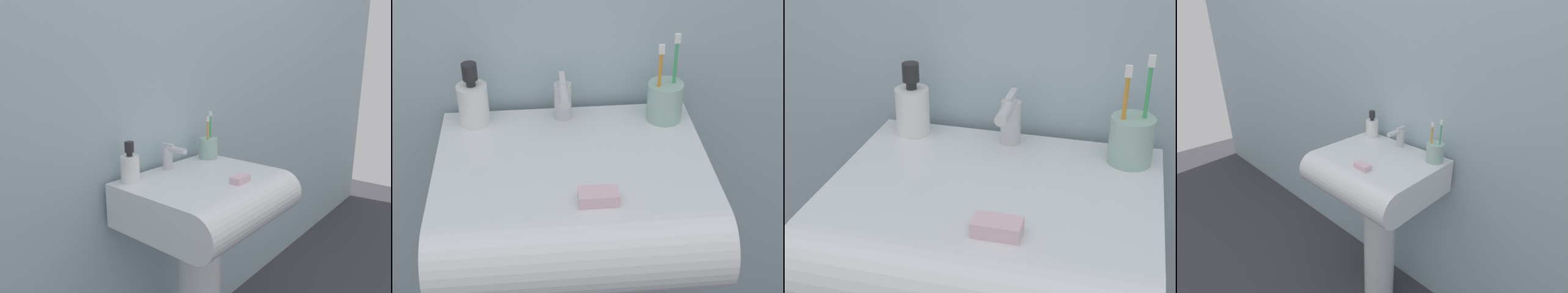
{
  "view_description": "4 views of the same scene",
  "coord_description": "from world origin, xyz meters",
  "views": [
    {
      "loc": [
        -1.02,
        -0.83,
        1.31
      ],
      "look_at": [
        0.0,
        0.02,
        0.98
      ],
      "focal_mm": 35.0,
      "sensor_mm": 36.0,
      "label": 1
    },
    {
      "loc": [
        -0.06,
        -0.99,
        1.56
      ],
      "look_at": [
        0.03,
        -0.0,
        0.9
      ],
      "focal_mm": 55.0,
      "sensor_mm": 36.0,
      "label": 2
    },
    {
      "loc": [
        0.2,
        -0.85,
        1.37
      ],
      "look_at": [
        -0.03,
        0.01,
        0.93
      ],
      "focal_mm": 55.0,
      "sensor_mm": 36.0,
      "label": 3
    },
    {
      "loc": [
        0.88,
        -0.94,
        1.48
      ],
      "look_at": [
        -0.03,
        -0.03,
        0.92
      ],
      "focal_mm": 28.0,
      "sensor_mm": 36.0,
      "label": 4
    }
  ],
  "objects": [
    {
      "name": "soap_bottle",
      "position": [
        -0.2,
        0.15,
        0.93
      ],
      "size": [
        0.07,
        0.07,
        0.14
      ],
      "color": "white",
      "rests_on": "sink_basin"
    },
    {
      "name": "sink_basin",
      "position": [
        0.0,
        -0.06,
        0.79
      ],
      "size": [
        0.54,
        0.47,
        0.16
      ],
      "color": "white",
      "rests_on": "sink_pedestal"
    },
    {
      "name": "toothbrush_cup",
      "position": [
        0.21,
        0.13,
        0.92
      ],
      "size": [
        0.08,
        0.08,
        0.2
      ],
      "color": "#99BFB2",
      "rests_on": "sink_basin"
    },
    {
      "name": "faucet",
      "position": [
        -0.01,
        0.14,
        0.93
      ],
      "size": [
        0.04,
        0.12,
        0.1
      ],
      "color": "silver",
      "rests_on": "sink_basin"
    },
    {
      "name": "bar_soap",
      "position": [
        0.04,
        -0.15,
        0.89
      ],
      "size": [
        0.07,
        0.04,
        0.02
      ],
      "primitive_type": "cube",
      "color": "silver",
      "rests_on": "sink_basin"
    }
  ]
}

